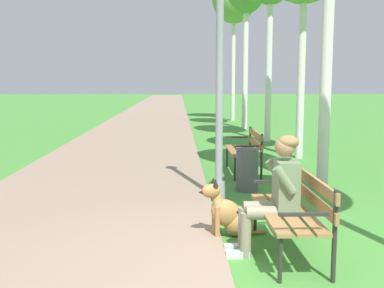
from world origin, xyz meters
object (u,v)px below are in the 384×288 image
object	(u,v)px
park_bench_mid	(246,147)
litter_bin	(247,170)
lamp_post_near	(220,63)
birch_tree_sixth	(234,0)
dog_shepherd	(230,215)
park_bench_near	(295,207)
person_seated_on_near_bench	(275,190)

from	to	relation	value
park_bench_mid	litter_bin	bearing A→B (deg)	-97.45
lamp_post_near	birch_tree_sixth	bearing A→B (deg)	82.64
litter_bin	park_bench_mid	bearing A→B (deg)	82.55
park_bench_mid	dog_shepherd	world-z (taller)	park_bench_mid
dog_shepherd	lamp_post_near	world-z (taller)	lamp_post_near
dog_shepherd	birch_tree_sixth	distance (m)	17.05
park_bench_near	birch_tree_sixth	world-z (taller)	birch_tree_sixth
dog_shepherd	birch_tree_sixth	size ratio (longest dim) A/B	0.13
person_seated_on_near_bench	dog_shepherd	size ratio (longest dim) A/B	1.52
dog_shepherd	litter_bin	xyz separation A→B (m)	(0.53, 2.31, 0.09)
person_seated_on_near_bench	lamp_post_near	distance (m)	2.64
dog_shepherd	lamp_post_near	distance (m)	2.44
birch_tree_sixth	person_seated_on_near_bench	bearing A→B (deg)	-95.08
park_bench_mid	lamp_post_near	size ratio (longest dim) A/B	0.38
lamp_post_near	litter_bin	distance (m)	1.89
park_bench_near	lamp_post_near	xyz separation A→B (m)	(-0.60, 2.26, 1.53)
park_bench_mid	litter_bin	xyz separation A→B (m)	(-0.20, -1.49, -0.16)
lamp_post_near	litter_bin	size ratio (longest dim) A/B	5.64
person_seated_on_near_bench	litter_bin	distance (m)	2.89
park_bench_mid	lamp_post_near	world-z (taller)	lamp_post_near
park_bench_mid	birch_tree_sixth	size ratio (longest dim) A/B	0.23
park_bench_mid	litter_bin	size ratio (longest dim) A/B	2.14
park_bench_mid	park_bench_near	bearing A→B (deg)	-91.54
park_bench_near	dog_shepherd	world-z (taller)	park_bench_near
person_seated_on_near_bench	litter_bin	bearing A→B (deg)	87.40
park_bench_mid	litter_bin	distance (m)	1.51
birch_tree_sixth	litter_bin	world-z (taller)	birch_tree_sixth
park_bench_mid	lamp_post_near	xyz separation A→B (m)	(-0.71, -2.13, 1.53)
park_bench_near	dog_shepherd	bearing A→B (deg)	135.77
park_bench_near	person_seated_on_near_bench	bearing A→B (deg)	171.90
park_bench_near	litter_bin	world-z (taller)	park_bench_near
park_bench_mid	person_seated_on_near_bench	size ratio (longest dim) A/B	1.20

